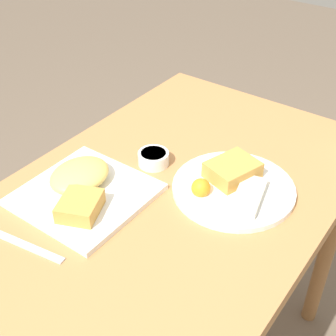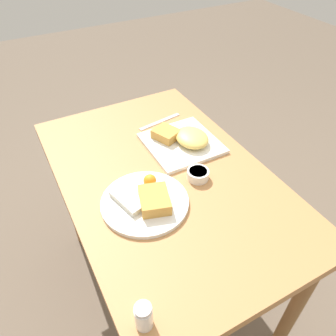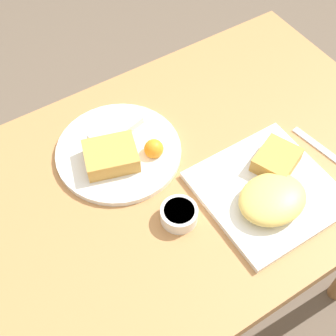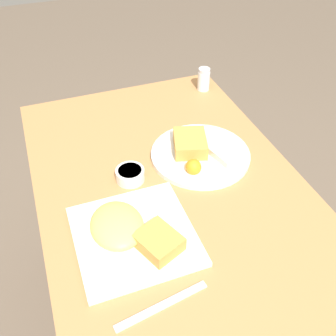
{
  "view_description": "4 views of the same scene",
  "coord_description": "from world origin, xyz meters",
  "px_view_note": "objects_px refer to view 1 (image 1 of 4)",
  "views": [
    {
      "loc": [
        0.68,
        0.49,
        1.46
      ],
      "look_at": [
        -0.03,
        -0.02,
        0.81
      ],
      "focal_mm": 50.0,
      "sensor_mm": 36.0,
      "label": 1
    },
    {
      "loc": [
        -0.76,
        0.39,
        1.56
      ],
      "look_at": [
        -0.02,
        -0.0,
        0.82
      ],
      "focal_mm": 35.0,
      "sensor_mm": 36.0,
      "label": 2
    },
    {
      "loc": [
        -0.35,
        -0.49,
        1.61
      ],
      "look_at": [
        -0.03,
        0.01,
        0.79
      ],
      "focal_mm": 50.0,
      "sensor_mm": 36.0,
      "label": 3
    },
    {
      "loc": [
        0.69,
        -0.27,
        1.49
      ],
      "look_at": [
        -0.02,
        -0.01,
        0.83
      ],
      "focal_mm": 42.0,
      "sensor_mm": 36.0,
      "label": 4
    }
  ],
  "objects_px": {
    "plate_oval_far": "(233,185)",
    "butter_knife": "(22,244)",
    "sauce_ramekin": "(153,158)",
    "plate_square_near": "(82,188)"
  },
  "relations": [
    {
      "from": "sauce_ramekin",
      "to": "butter_knife",
      "type": "distance_m",
      "value": 0.38
    },
    {
      "from": "plate_square_near",
      "to": "butter_knife",
      "type": "height_order",
      "value": "plate_square_near"
    },
    {
      "from": "sauce_ramekin",
      "to": "plate_oval_far",
      "type": "bearing_deg",
      "value": 96.65
    },
    {
      "from": "butter_knife",
      "to": "plate_oval_far",
      "type": "bearing_deg",
      "value": 48.82
    },
    {
      "from": "plate_square_near",
      "to": "butter_knife",
      "type": "relative_size",
      "value": 1.32
    },
    {
      "from": "plate_square_near",
      "to": "sauce_ramekin",
      "type": "relative_size",
      "value": 3.5
    },
    {
      "from": "plate_oval_far",
      "to": "butter_knife",
      "type": "relative_size",
      "value": 1.39
    },
    {
      "from": "plate_oval_far",
      "to": "sauce_ramekin",
      "type": "distance_m",
      "value": 0.21
    },
    {
      "from": "plate_square_near",
      "to": "sauce_ramekin",
      "type": "xyz_separation_m",
      "value": [
        -0.19,
        0.05,
        -0.0
      ]
    },
    {
      "from": "plate_square_near",
      "to": "plate_oval_far",
      "type": "bearing_deg",
      "value": 129.39
    }
  ]
}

